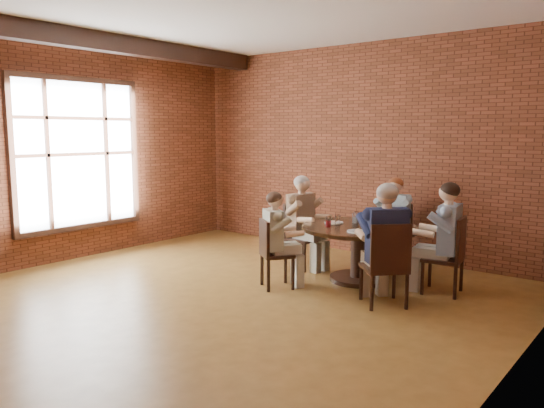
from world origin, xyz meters
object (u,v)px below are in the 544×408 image
Objects in this scene: diner_a at (444,238)px; diner_c at (304,222)px; diner_d at (277,240)px; chair_e at (387,262)px; chair_b at (395,231)px; diner_b at (393,222)px; chair_a at (451,253)px; diner_e at (385,245)px; smartphone at (373,233)px; chair_c at (299,233)px; chair_d at (272,251)px; dining_table at (359,242)px.

diner_a reaches higher than diner_c.
diner_d reaches higher than chair_e.
diner_c is (-2.07, -0.06, -0.01)m from diner_a.
diner_b is (0.00, -0.08, 0.15)m from chair_b.
diner_c is (-0.97, -1.02, 0.17)m from chair_b.
diner_c is (-2.16, -0.08, 0.16)m from chair_a.
chair_e is at bearing 90.00° from diner_e.
diner_a reaches higher than diner_b.
chair_b is 0.18m from diner_b.
chair_a reaches higher than smartphone.
chair_b is 0.66× the size of diner_e.
chair_c is 1.98m from diner_e.
chair_b is at bearing 90.00° from diner_b.
diner_e is (-0.36, -0.86, 0.02)m from diner_a.
chair_a is 1.47m from diner_b.
smartphone is at bearing -74.71° from diner_b.
chair_a is at bearing -112.41° from chair_d.
chair_b is 1.46m from chair_c.
chair_d is at bearing -155.59° from chair_c.
diner_c reaches higher than diner_b.
smartphone reaches higher than dining_table.
dining_table is 1.66× the size of chair_b.
diner_c reaches higher than chair_e.
chair_c reaches higher than chair_d.
smartphone is at bearing -43.97° from dining_table.
diner_b is at bearing -73.17° from chair_d.
dining_table is 1.14× the size of diner_c.
diner_e is at bearing -134.73° from diner_d.
diner_b is 1.49× the size of chair_d.
dining_table is at bearing -90.00° from diner_d.
dining_table is at bearing -90.00° from diner_a.
diner_c reaches higher than chair_d.
chair_a reaches higher than dining_table.
diner_e reaches higher than dining_table.
dining_table is 1.05m from diner_b.
chair_b is at bearing -37.27° from diner_c.
diner_e is at bearing -68.02° from diner_b.
smartphone is at bearing -62.67° from chair_a.
chair_c reaches higher than dining_table.
chair_e is at bearing -135.76° from chair_d.
chair_d is at bearing -159.70° from diner_c.
chair_b is (-1.10, 0.96, -0.19)m from diner_a.
chair_c is at bearing 90.00° from diner_c.
dining_table is 1.00m from diner_c.
diner_b is 2.16m from chair_d.
diner_a is at bearing -90.00° from chair_a.
chair_a is at bearing -36.76° from diner_b.
chair_a is 1.01m from diner_e.
chair_a is 0.78× the size of diner_d.
diner_a is at bearing 8.92° from dining_table.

